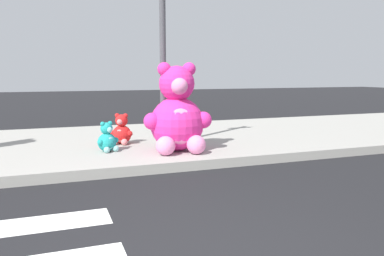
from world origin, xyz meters
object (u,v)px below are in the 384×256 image
Objects in this scene: plush_white at (180,126)px; sign_pole at (163,49)px; plush_teal at (107,139)px; plush_red at (121,132)px; plush_pink_large at (177,116)px.

sign_pole is at bearing -126.96° from plush_white.
plush_red is (0.34, 0.61, 0.02)m from plush_teal.
plush_teal is at bearing -147.76° from plush_white.
sign_pole is 1.75m from plush_white.
sign_pole is 2.20× the size of plush_pink_large.
sign_pole is at bearing 96.62° from plush_pink_large.
plush_teal is 1.89m from plush_white.
sign_pole is 5.70× the size of plush_white.
plush_white is at bearing 53.04° from sign_pole.
plush_pink_large is 1.48m from plush_white.
sign_pole reaches higher than plush_teal.
plush_teal is (-1.03, -0.25, -1.50)m from sign_pole.
plush_red is 1.33m from plush_white.
sign_pole is 1.27m from plush_pink_large.
plush_pink_large reaches higher than plush_teal.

